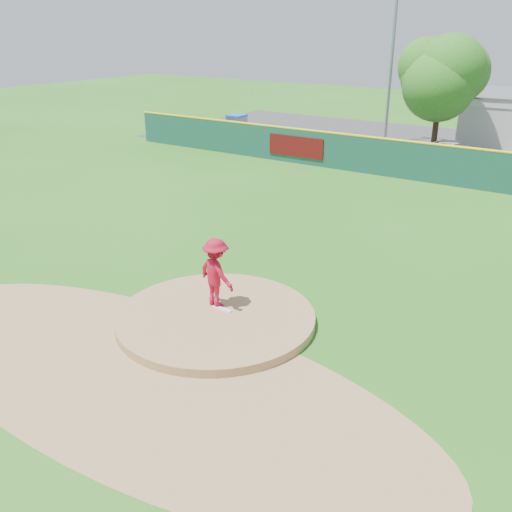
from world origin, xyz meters
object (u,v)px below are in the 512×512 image
Objects in this scene: deciduous_tree at (441,79)px; light_pole_left at (393,50)px; pitcher at (216,273)px; van at (454,152)px; playground_slide at (236,128)px.

light_pole_left is at bearing 153.43° from deciduous_tree.
pitcher reaches higher than van.
van is 8.79m from light_pole_left.
light_pole_left reaches higher than van.
pitcher is at bearing -86.05° from deciduous_tree.
light_pole_left is at bearing -63.49° from pitcher.
playground_slide is (-14.66, 21.27, -0.35)m from pitcher.
playground_slide is at bearing 115.88° from van.
playground_slide reaches higher than van.
deciduous_tree reaches higher than playground_slide.
van is at bearing -45.40° from deciduous_tree.
deciduous_tree is (-1.70, 24.54, 3.30)m from pitcher.
pitcher is at bearing -160.00° from van.
pitcher is 0.18× the size of light_pole_left.
deciduous_tree is (-1.78, 1.80, 3.92)m from van.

